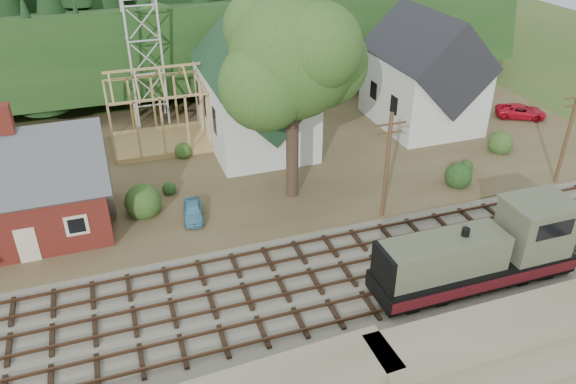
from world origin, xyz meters
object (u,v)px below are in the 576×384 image
object	(u,v)px
car_blue	(193,211)
car_red	(521,111)
car_green	(4,222)
locomotive	(483,254)

from	to	relation	value
car_blue	car_red	distance (m)	34.44
car_green	car_red	bearing A→B (deg)	-95.04
locomotive	car_red	xyz separation A→B (m)	(18.91, 19.83, -1.19)
car_blue	car_red	world-z (taller)	car_red
car_blue	car_green	size ratio (longest dim) A/B	0.96
locomotive	car_red	world-z (taller)	locomotive
car_blue	car_green	world-z (taller)	car_green
car_blue	car_green	xyz separation A→B (m)	(-12.24, 2.76, 0.01)
car_blue	car_green	bearing A→B (deg)	175.04
locomotive	car_blue	xyz separation A→B (m)	(-14.67, 12.16, -1.29)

